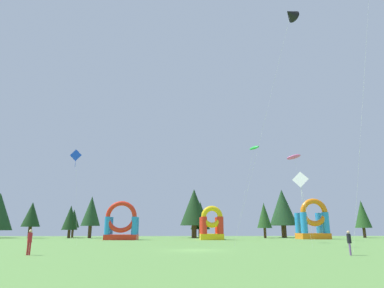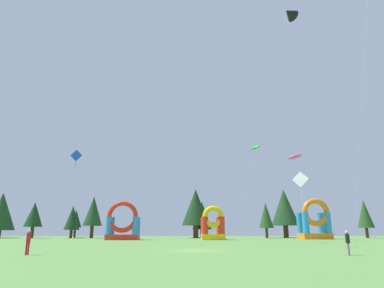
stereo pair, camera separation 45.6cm
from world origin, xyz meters
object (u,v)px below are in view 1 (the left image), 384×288
Objects in this scene: kite_blue_diamond at (76,156)px; inflatable_red_slide at (121,226)px; kite_green_parafoil at (254,148)px; kite_white_diamond at (301,181)px; inflatable_yellow_castle at (211,228)px; kite_black_delta at (290,14)px; person_midfield at (30,240)px; person_near_camera at (349,241)px; kite_pink_parafoil at (294,157)px; inflatable_blue_arch at (313,224)px.

inflatable_red_slide is (3.05, 18.92, -8.51)m from kite_blue_diamond.
kite_green_parafoil reaches higher than inflatable_red_slide.
kite_green_parafoil reaches higher than kite_white_diamond.
kite_white_diamond is 0.69× the size of kite_blue_diamond.
kite_blue_diamond is at bearing -134.57° from inflatable_yellow_castle.
kite_black_delta is 38.96m from inflatable_yellow_castle.
kite_white_diamond reaches higher than inflatable_yellow_castle.
person_midfield is at bearing -156.35° from kite_white_diamond.
person_near_camera is (1.46, -23.65, -12.89)m from kite_green_parafoil.
kite_black_delta reaches higher than kite_pink_parafoil.
kite_black_delta is 3.64× the size of inflatable_red_slide.
person_midfield reaches higher than person_near_camera.
inflatable_red_slide is at bearing 172.46° from kite_pink_parafoil.
kite_pink_parafoil is 45.92m from person_midfield.
person_midfield is at bearing -134.06° from inflatable_blue_arch.
inflatable_yellow_castle reaches higher than person_near_camera.
kite_white_diamond is at bearing -71.22° from inflatable_yellow_castle.
inflatable_blue_arch is at bearing 67.86° from kite_black_delta.
kite_white_diamond is 18.35m from kite_black_delta.
kite_green_parafoil is 7.66× the size of person_midfield.
kite_green_parafoil is 2.43× the size of inflatable_yellow_castle.
kite_white_diamond is at bearing -113.27° from inflatable_blue_arch.
inflatable_blue_arch reaches higher than inflatable_yellow_castle.
kite_pink_parafoil is at bearing -17.62° from inflatable_yellow_castle.
person_near_camera is at bearing -57.02° from inflatable_red_slide.
kite_white_diamond is 21.69m from kite_pink_parafoil.
person_near_camera is 42.60m from inflatable_red_slide.
inflatable_red_slide is (-23.18, 35.71, 1.38)m from person_near_camera.
kite_blue_diamond is at bearing -164.54° from kite_green_parafoil.
person_midfield is 0.28× the size of inflatable_red_slide.
kite_pink_parafoil is at bearing 72.27° from kite_white_diamond.
inflatable_blue_arch is at bearing 29.91° from kite_blue_diamond.
person_midfield is 0.25× the size of inflatable_blue_arch.
kite_white_diamond reaches higher than person_midfield.
kite_blue_diamond is at bearing 153.32° from kite_black_delta.
kite_white_diamond is 29.85m from inflatable_blue_arch.
kite_black_delta reaches higher than person_near_camera.
inflatable_red_slide is (-21.72, 12.07, -11.51)m from kite_green_parafoil.
inflatable_blue_arch is (39.03, 22.45, -8.10)m from kite_blue_diamond.
person_near_camera is (1.40, -4.32, -22.61)m from kite_black_delta.
kite_green_parafoil is at bearing -29.05° from inflatable_red_slide.
kite_blue_diamond is 45.75m from inflatable_blue_arch.
kite_pink_parafoil is 35.11m from person_near_camera.
kite_black_delta is 32.23m from person_midfield.
kite_green_parafoil is 13.57m from kite_white_diamond.
inflatable_red_slide reaches higher than person_near_camera.
kite_black_delta reaches higher than inflatable_red_slide.
inflatable_yellow_castle is at bearing 162.38° from kite_pink_parafoil.
inflatable_yellow_castle is (-14.45, 4.59, -12.21)m from kite_pink_parafoil.
inflatable_red_slide is at bearing 53.37° from person_near_camera.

